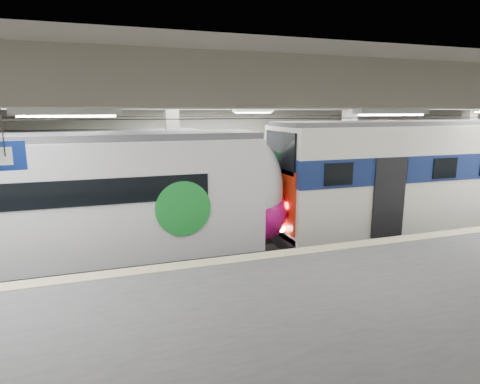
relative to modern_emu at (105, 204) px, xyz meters
name	(u,v)px	position (x,y,z in m)	size (l,w,h in m)	color
station_hall	(295,168)	(5.62, -1.74, 1.13)	(36.00, 24.00, 5.75)	black
modern_emu	(105,204)	(0.00, 0.00, 0.00)	(13.24, 2.74, 4.30)	white
older_rer	(434,175)	(12.78, 0.00, 0.28)	(13.93, 3.07, 4.57)	white
far_train	(45,179)	(-2.38, 5.50, 0.03)	(12.90, 2.87, 4.15)	white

